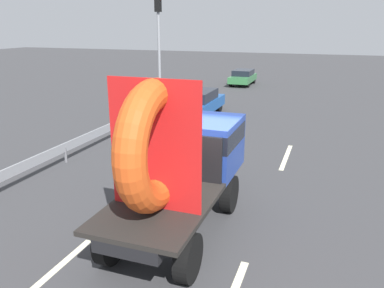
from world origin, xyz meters
name	(u,v)px	position (x,y,z in m)	size (l,w,h in m)	color
ground_plane	(189,217)	(0.00, 0.00, 0.00)	(120.00, 120.00, 0.00)	#38383A
flatbed_truck	(182,157)	(0.01, -0.46, 1.79)	(2.02, 4.91, 3.77)	black
distant_sedan	(197,102)	(-3.50, 10.72, 0.75)	(1.84, 4.30, 1.40)	black
traffic_light	(159,36)	(-6.63, 12.86, 4.06)	(0.42, 0.36, 6.28)	gray
guardrail	(93,135)	(-5.54, 4.11, 0.53)	(0.10, 14.09, 0.71)	gray
lane_dash_left_near	(49,275)	(-1.74, -3.17, 0.00)	(2.72, 0.16, 0.01)	beige
lane_dash_left_far	(197,147)	(-1.74, 5.58, 0.00)	(2.42, 0.16, 0.01)	beige
lane_dash_right_far	(286,157)	(1.77, 5.60, 0.00)	(2.93, 0.16, 0.01)	beige
oncoming_car	(243,77)	(-3.71, 22.56, 0.65)	(1.59, 3.71, 1.21)	black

